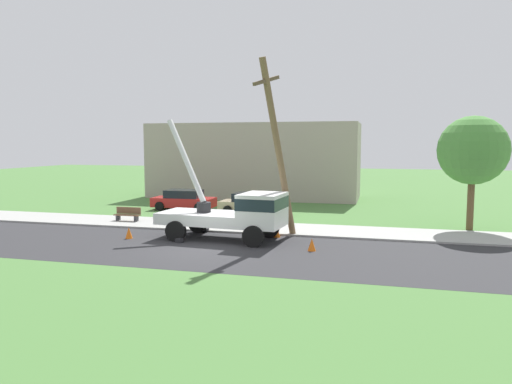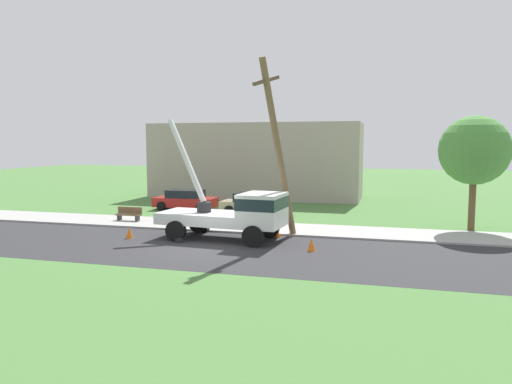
# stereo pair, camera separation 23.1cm
# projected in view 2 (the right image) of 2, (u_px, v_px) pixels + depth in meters

# --- Properties ---
(ground_plane) EXTENTS (120.00, 120.00, 0.00)m
(ground_plane) POSITION_uv_depth(u_px,v_px,m) (268.00, 212.00, 33.14)
(ground_plane) COLOR #477538
(road_asphalt) EXTENTS (80.00, 7.60, 0.01)m
(road_asphalt) POSITION_uv_depth(u_px,v_px,m) (204.00, 248.00, 21.63)
(road_asphalt) COLOR #2B2B2D
(road_asphalt) RESTS_ON ground
(sidewalk_strip) EXTENTS (80.00, 3.46, 0.10)m
(sidewalk_strip) POSITION_uv_depth(u_px,v_px,m) (240.00, 227.00, 26.93)
(sidewalk_strip) COLOR #9E9E99
(sidewalk_strip) RESTS_ON ground
(utility_truck) EXTENTS (6.74, 3.26, 5.98)m
(utility_truck) POSITION_uv_depth(u_px,v_px,m) (237.00, 212.00, 23.31)
(utility_truck) COLOR silver
(utility_truck) RESTS_ON ground
(leaning_utility_pole) EXTENTS (1.65, 2.97, 8.75)m
(leaning_utility_pole) POSITION_uv_depth(u_px,v_px,m) (278.00, 148.00, 23.33)
(leaning_utility_pole) COLOR brown
(leaning_utility_pole) RESTS_ON ground
(traffic_cone_ahead) EXTENTS (0.36, 0.36, 0.56)m
(traffic_cone_ahead) POSITION_uv_depth(u_px,v_px,m) (311.00, 245.00, 21.08)
(traffic_cone_ahead) COLOR orange
(traffic_cone_ahead) RESTS_ON ground
(traffic_cone_behind) EXTENTS (0.36, 0.36, 0.56)m
(traffic_cone_behind) POSITION_uv_depth(u_px,v_px,m) (129.00, 233.00, 23.92)
(traffic_cone_behind) COLOR orange
(traffic_cone_behind) RESTS_ON ground
(traffic_cone_curbside) EXTENTS (0.36, 0.36, 0.56)m
(traffic_cone_curbside) POSITION_uv_depth(u_px,v_px,m) (277.00, 232.00, 24.16)
(traffic_cone_curbside) COLOR orange
(traffic_cone_curbside) RESTS_ON ground
(parked_sedan_red) EXTENTS (4.45, 2.09, 1.42)m
(parked_sedan_red) POSITION_uv_depth(u_px,v_px,m) (186.00, 200.00, 34.19)
(parked_sedan_red) COLOR #B21E1E
(parked_sedan_red) RESTS_ON ground
(parked_sedan_tan) EXTENTS (4.47, 2.13, 1.42)m
(parked_sedan_tan) POSITION_uv_depth(u_px,v_px,m) (254.00, 204.00, 31.95)
(parked_sedan_tan) COLOR tan
(parked_sedan_tan) RESTS_ON ground
(park_bench) EXTENTS (1.60, 0.45, 0.90)m
(park_bench) POSITION_uv_depth(u_px,v_px,m) (129.00, 214.00, 28.80)
(park_bench) COLOR brown
(park_bench) RESTS_ON ground
(roadside_tree_near) EXTENTS (3.70, 3.70, 6.19)m
(roadside_tree_near) POSITION_uv_depth(u_px,v_px,m) (474.00, 151.00, 25.72)
(roadside_tree_near) COLOR brown
(roadside_tree_near) RESTS_ON ground
(lowrise_building_backdrop) EXTENTS (18.00, 6.00, 6.40)m
(lowrise_building_backdrop) POSITION_uv_depth(u_px,v_px,m) (256.00, 161.00, 41.99)
(lowrise_building_backdrop) COLOR #A5998C
(lowrise_building_backdrop) RESTS_ON ground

